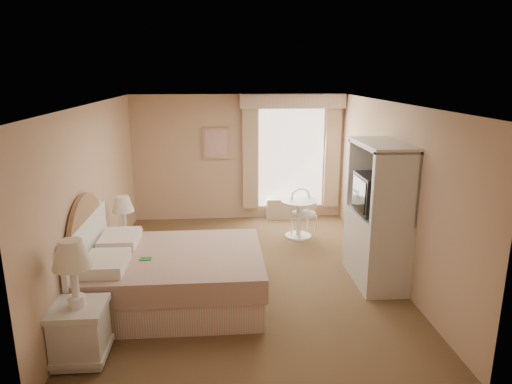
{
  "coord_description": "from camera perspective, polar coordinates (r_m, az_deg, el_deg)",
  "views": [
    {
      "loc": [
        -0.37,
        -6.23,
        2.91
      ],
      "look_at": [
        0.15,
        0.3,
        1.18
      ],
      "focal_mm": 32.0,
      "sensor_mm": 36.0,
      "label": 1
    }
  ],
  "objects": [
    {
      "name": "room",
      "position": [
        6.45,
        -1.11,
        -0.14
      ],
      "size": [
        4.21,
        5.51,
        2.51
      ],
      "color": "brown",
      "rests_on": "ground"
    },
    {
      "name": "window",
      "position": [
        9.13,
        4.48,
        4.82
      ],
      "size": [
        2.05,
        0.22,
        2.51
      ],
      "color": "white",
      "rests_on": "room"
    },
    {
      "name": "framed_art",
      "position": [
        9.04,
        -5.04,
        6.05
      ],
      "size": [
        0.52,
        0.04,
        0.62
      ],
      "color": "tan",
      "rests_on": "room"
    },
    {
      "name": "bed",
      "position": [
        6.07,
        -11.33,
        -10.17
      ],
      "size": [
        2.27,
        1.79,
        1.58
      ],
      "color": "tan",
      "rests_on": "room"
    },
    {
      "name": "nightstand_near",
      "position": [
        5.13,
        -21.3,
        -14.42
      ],
      "size": [
        0.54,
        0.54,
        1.31
      ],
      "color": "silver",
      "rests_on": "room"
    },
    {
      "name": "nightstand_far",
      "position": [
        7.28,
        -15.99,
        -5.85
      ],
      "size": [
        0.46,
        0.46,
        1.1
      ],
      "color": "silver",
      "rests_on": "room"
    },
    {
      "name": "round_table",
      "position": [
        8.27,
        5.36,
        -2.58
      ],
      "size": [
        0.64,
        0.64,
        0.68
      ],
      "color": "white",
      "rests_on": "room"
    },
    {
      "name": "cafe_chair",
      "position": [
        8.29,
        5.85,
        -2.15
      ],
      "size": [
        0.53,
        0.53,
        0.88
      ],
      "rotation": [
        0.0,
        0.0,
        0.3
      ],
      "color": "white",
      "rests_on": "room"
    },
    {
      "name": "armoire",
      "position": [
        6.63,
        14.98,
        -4.05
      ],
      "size": [
        0.6,
        1.2,
        2.0
      ],
      "color": "silver",
      "rests_on": "room"
    }
  ]
}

